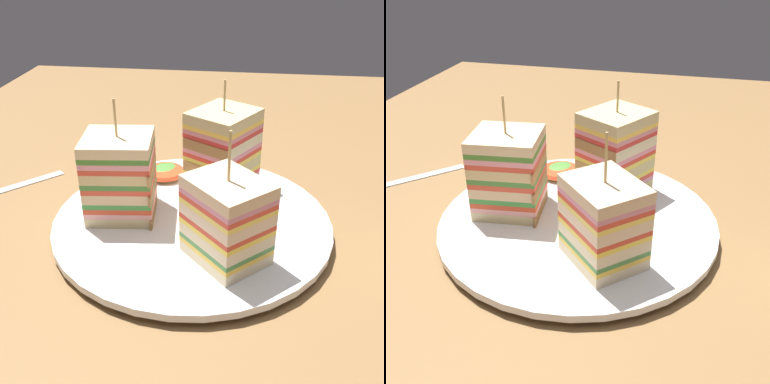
% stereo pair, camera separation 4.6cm
% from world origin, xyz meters
% --- Properties ---
extents(ground_plane, '(1.27, 0.90, 0.02)m').
position_xyz_m(ground_plane, '(0.00, 0.00, -0.01)').
color(ground_plane, olive).
extents(plate, '(0.29, 0.29, 0.01)m').
position_xyz_m(plate, '(0.00, 0.00, 0.01)').
color(plate, white).
rests_on(plate, ground_plane).
extents(sandwich_wedge_0, '(0.09, 0.09, 0.13)m').
position_xyz_m(sandwich_wedge_0, '(-0.07, 0.03, 0.06)').
color(sandwich_wedge_0, '#D4C580').
rests_on(sandwich_wedge_0, plate).
extents(sandwich_wedge_1, '(0.07, 0.08, 0.12)m').
position_xyz_m(sandwich_wedge_1, '(0.00, -0.07, 0.06)').
color(sandwich_wedge_1, beige).
rests_on(sandwich_wedge_1, plate).
extents(sandwich_wedge_2, '(0.09, 0.09, 0.12)m').
position_xyz_m(sandwich_wedge_2, '(0.06, 0.04, 0.05)').
color(sandwich_wedge_2, beige).
rests_on(sandwich_wedge_2, plate).
extents(salad_garnish, '(0.05, 0.05, 0.01)m').
position_xyz_m(salad_garnish, '(-0.09, -0.05, 0.02)').
color(salad_garnish, '#4B8B39').
rests_on(salad_garnish, plate).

